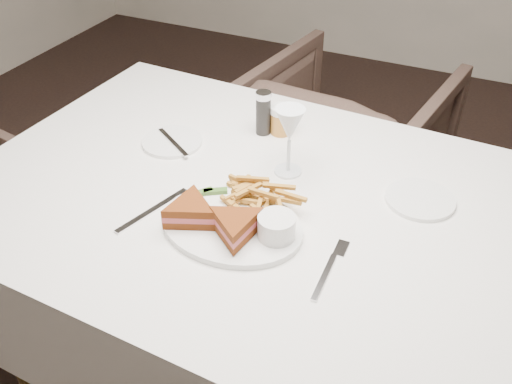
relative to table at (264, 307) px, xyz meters
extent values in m
plane|color=black|center=(0.07, 0.08, -0.38)|extent=(5.00, 5.00, 0.00)
cube|color=silver|center=(0.00, 0.00, 0.00)|extent=(1.49, 1.03, 0.75)
imported|color=#48352C|center=(-0.07, 0.97, -0.02)|extent=(0.79, 0.75, 0.72)
ellipsoid|color=white|center=(-0.02, -0.13, 0.38)|extent=(0.33, 0.26, 0.01)
cube|color=silver|center=(-0.21, -0.15, 0.38)|extent=(0.07, 0.20, 0.00)
cylinder|color=white|center=(-0.32, 0.11, 0.38)|extent=(0.16, 0.16, 0.01)
cylinder|color=white|center=(0.33, 0.14, 0.38)|extent=(0.16, 0.16, 0.01)
cylinder|color=black|center=(-0.12, 0.27, 0.44)|extent=(0.04, 0.04, 0.12)
cylinder|color=#AD6F29|center=(-0.08, 0.29, 0.42)|extent=(0.06, 0.06, 0.08)
cube|color=#3A6523|center=(-0.10, -0.05, 0.40)|extent=(0.06, 0.04, 0.01)
cube|color=#3A6523|center=(-0.13, -0.07, 0.40)|extent=(0.05, 0.05, 0.01)
cylinder|color=white|center=(0.08, -0.13, 0.42)|extent=(0.08, 0.08, 0.05)
camera|label=1|loc=(0.42, -0.97, 1.18)|focal=40.00mm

